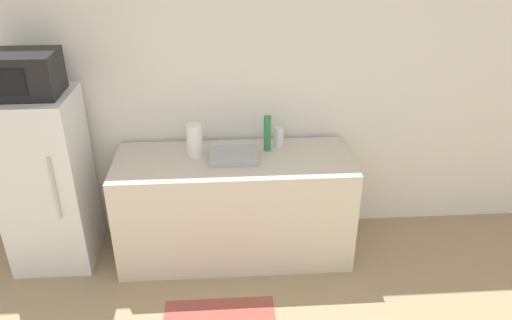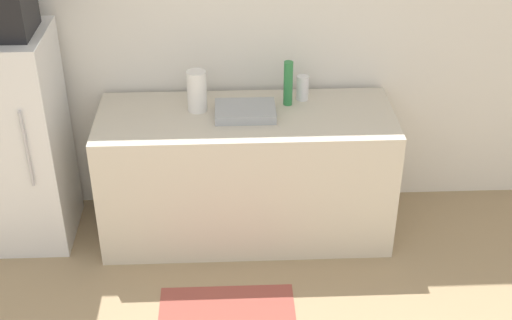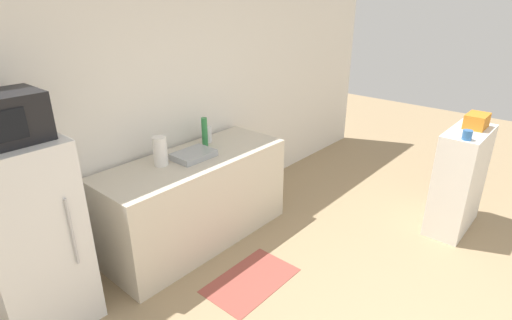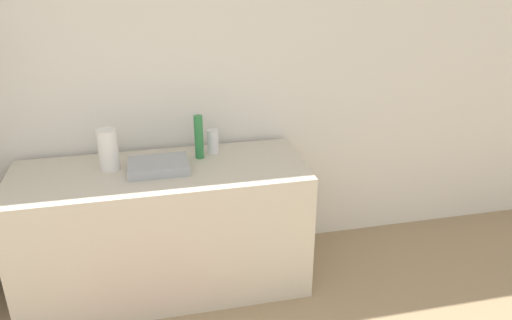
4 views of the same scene
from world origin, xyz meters
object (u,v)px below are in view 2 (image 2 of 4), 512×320
at_px(refrigerator, 14,141).
at_px(bottle_tall, 288,83).
at_px(paper_towel_roll, 197,91).
at_px(bottle_short, 303,88).

height_order(refrigerator, bottle_tall, refrigerator).
relative_size(bottle_tall, paper_towel_roll, 1.11).
height_order(refrigerator, paper_towel_roll, refrigerator).
bearing_deg(bottle_tall, refrigerator, -176.45).
bearing_deg(bottle_tall, paper_towel_roll, -174.46).
distance_m(refrigerator, bottle_short, 1.89).
relative_size(refrigerator, bottle_tall, 4.88).
xyz_separation_m(refrigerator, bottle_short, (1.86, 0.18, 0.25)).
bearing_deg(paper_towel_roll, refrigerator, -177.43).
bearing_deg(refrigerator, bottle_tall, 3.55).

